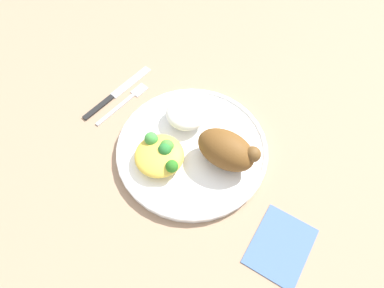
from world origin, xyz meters
TOP-DOWN VIEW (x-y plane):
  - ground_plane at (0.00, 0.00)m, footprint 2.00×2.00m
  - plate at (0.00, 0.00)m, footprint 0.29×0.29m
  - roasted_chicken at (0.07, 0.01)m, footprint 0.12×0.07m
  - rice_pile at (-0.05, 0.05)m, footprint 0.08×0.08m
  - mac_cheese_with_broccoli at (-0.04, -0.05)m, footprint 0.09×0.09m
  - fork at (-0.19, 0.02)m, footprint 0.03×0.14m
  - knife at (-0.22, 0.02)m, footprint 0.04×0.19m
  - napkin at (0.23, -0.07)m, footprint 0.10×0.12m

SIDE VIEW (x-z plane):
  - ground_plane at x=0.00m, z-range 0.00..0.00m
  - napkin at x=0.23m, z-range 0.00..0.00m
  - fork at x=-0.19m, z-range 0.00..0.01m
  - knife at x=-0.22m, z-range 0.00..0.01m
  - plate at x=0.00m, z-range 0.00..0.02m
  - mac_cheese_with_broccoli at x=-0.04m, z-range 0.02..0.06m
  - rice_pile at x=-0.05m, z-range 0.02..0.06m
  - roasted_chicken at x=0.07m, z-range 0.02..0.08m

